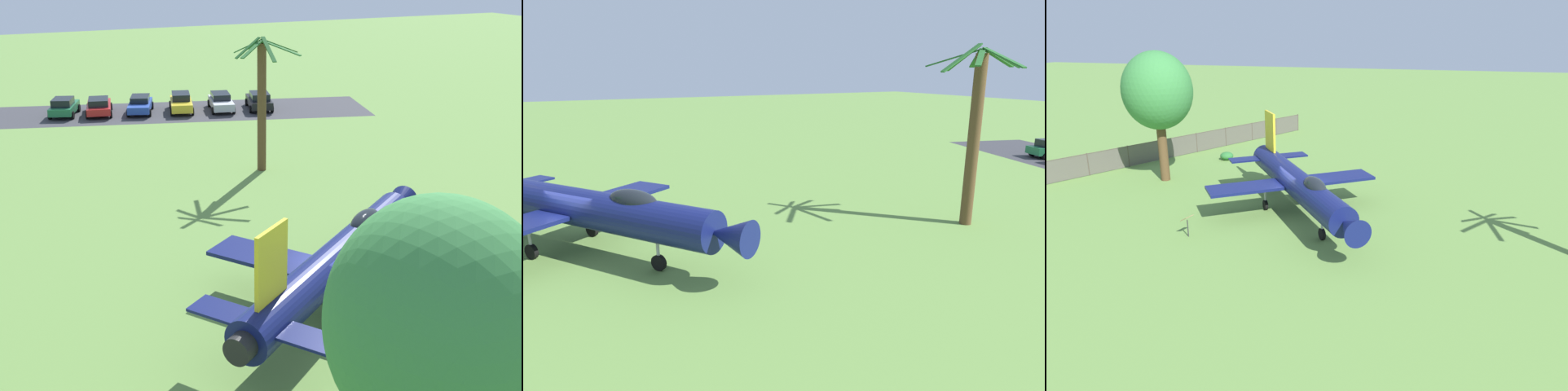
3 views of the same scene
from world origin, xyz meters
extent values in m
plane|color=#668E42|center=(0.00, 0.00, 0.00)|extent=(200.00, 200.00, 0.00)
cylinder|color=#111951|center=(0.00, 0.00, 1.88)|extent=(8.63, 11.38, 1.52)
cone|color=#111951|center=(4.04, -5.74, 1.88)|extent=(1.97, 2.05, 1.29)
ellipsoid|color=black|center=(1.63, -2.31, 2.52)|extent=(2.00, 2.32, 0.84)
cube|color=#111951|center=(1.93, 2.14, 1.69)|extent=(4.43, 3.89, 0.16)
cube|color=#111951|center=(-1.75, 5.37, 2.03)|extent=(2.11, 1.94, 0.10)
cylinder|color=#A5A8AD|center=(2.22, -3.15, 1.01)|extent=(0.12, 0.12, 1.43)
cylinder|color=black|center=(2.22, -3.15, 0.30)|extent=(0.49, 0.59, 0.60)
cylinder|color=#A5A8AD|center=(0.45, 1.89, 1.01)|extent=(0.12, 0.12, 1.43)
cylinder|color=black|center=(0.45, 1.89, 0.30)|extent=(0.49, 0.59, 0.60)
cylinder|color=#A5A8AD|center=(-1.93, 0.21, 1.01)|extent=(0.12, 0.12, 1.43)
cylinder|color=black|center=(-1.93, 0.21, 0.30)|extent=(0.49, 0.59, 0.60)
cylinder|color=brown|center=(16.50, -4.39, 3.91)|extent=(0.55, 0.55, 7.83)
cube|color=#235B26|center=(17.51, -4.41, 7.63)|extent=(1.90, 0.27, 0.79)
cube|color=#235B26|center=(17.00, -3.67, 7.63)|extent=(1.12, 1.46, 0.82)
cube|color=#235B26|center=(16.37, -3.43, 7.63)|extent=(0.46, 1.65, 1.15)
cube|color=#235B26|center=(15.75, -3.43, 7.63)|extent=(1.63, 1.99, 0.78)
cube|color=#235B26|center=(15.36, -4.31, 7.63)|extent=(2.01, 0.38, 1.23)
cube|color=#235B26|center=(15.49, -5.19, 7.63)|extent=(2.12, 1.73, 0.75)
cube|color=#235B26|center=(16.43, -5.56, 7.63)|extent=(0.38, 2.22, 0.89)
cube|color=#235B26|center=(17.20, -4.88, 7.63)|extent=(1.38, 1.07, 0.88)
cylinder|color=black|center=(35.68, 6.01, 0.32)|extent=(0.68, 0.42, 0.64)
camera|label=1|loc=(-19.03, 11.64, 12.81)|focal=44.86mm
camera|label=2|loc=(-1.15, -19.70, 7.22)|focal=32.89mm
camera|label=3|loc=(7.25, -25.77, 10.28)|focal=34.52mm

